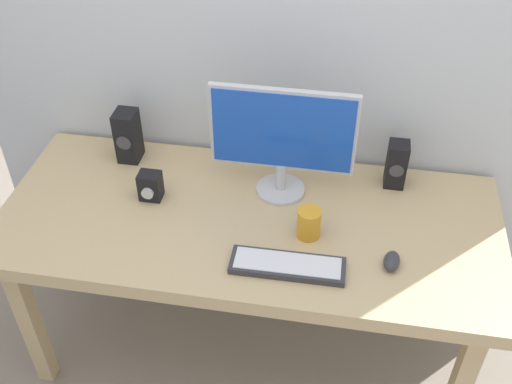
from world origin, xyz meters
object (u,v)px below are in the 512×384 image
object	(u,v)px
keyboard_primary	(287,265)
speaker_left	(128,136)
coffee_mug	(309,223)
desk	(249,232)
speaker_right	(396,164)
monitor	(282,137)
mouse	(392,261)
audio_controller	(150,186)

from	to	relation	value
keyboard_primary	speaker_left	world-z (taller)	speaker_left
keyboard_primary	coffee_mug	distance (m)	0.18
desk	speaker_left	size ratio (longest dim) A/B	8.43
speaker_right	speaker_left	xyz separation A→B (m)	(-1.03, -0.01, 0.01)
monitor	keyboard_primary	size ratio (longest dim) A/B	1.38
mouse	audio_controller	distance (m)	0.89
speaker_right	audio_controller	xyz separation A→B (m)	(-0.87, -0.23, -0.04)
monitor	mouse	world-z (taller)	monitor
desk	coffee_mug	distance (m)	0.26
desk	monitor	xyz separation A→B (m)	(0.09, 0.17, 0.31)
audio_controller	coffee_mug	bearing A→B (deg)	-9.59
keyboard_primary	speaker_left	size ratio (longest dim) A/B	1.77
desk	keyboard_primary	bearing A→B (deg)	-52.51
desk	speaker_left	xyz separation A→B (m)	(-0.52, 0.27, 0.18)
desk	speaker_left	bearing A→B (deg)	152.86
speaker_right	mouse	bearing A→B (deg)	-90.94
keyboard_primary	coffee_mug	xyz separation A→B (m)	(0.05, 0.17, 0.04)
speaker_left	audio_controller	bearing A→B (deg)	-55.27
monitor	coffee_mug	world-z (taller)	monitor
mouse	audio_controller	xyz separation A→B (m)	(-0.87, 0.20, 0.03)
desk	keyboard_primary	xyz separation A→B (m)	(0.17, -0.22, 0.09)
monitor	speaker_right	world-z (taller)	monitor
audio_controller	coffee_mug	xyz separation A→B (m)	(0.59, -0.10, 0.00)
mouse	coffee_mug	bearing A→B (deg)	169.08
speaker_right	speaker_left	bearing A→B (deg)	-179.40
monitor	coffee_mug	distance (m)	0.32
desk	speaker_left	distance (m)	0.61
keyboard_primary	audio_controller	bearing A→B (deg)	153.71
speaker_right	coffee_mug	xyz separation A→B (m)	(-0.29, -0.33, -0.04)
monitor	keyboard_primary	bearing A→B (deg)	-78.88
mouse	speaker_right	xyz separation A→B (m)	(0.01, 0.43, 0.07)
monitor	desk	bearing A→B (deg)	-118.22
desk	monitor	distance (m)	0.37
keyboard_primary	audio_controller	world-z (taller)	audio_controller
desk	speaker_right	size ratio (longest dim) A/B	9.70
monitor	audio_controller	size ratio (longest dim) A/B	4.76
speaker_right	monitor	bearing A→B (deg)	-165.32
monitor	audio_controller	bearing A→B (deg)	-164.87
speaker_left	mouse	bearing A→B (deg)	-22.32
coffee_mug	desk	bearing A→B (deg)	166.32
mouse	speaker_left	size ratio (longest dim) A/B	0.42
monitor	keyboard_primary	distance (m)	0.46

